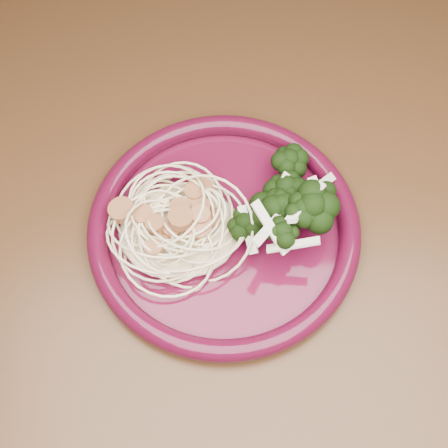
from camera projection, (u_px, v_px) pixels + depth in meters
dining_table at (222, 216)px, 0.77m from camera, size 1.20×0.80×0.75m
dinner_plate at (224, 228)px, 0.64m from camera, size 0.28×0.28×0.02m
spaghetti_pile at (179, 227)px, 0.63m from camera, size 0.13×0.11×0.03m
scallop_cluster at (177, 210)px, 0.60m from camera, size 0.13×0.13×0.04m
broccoli_pile at (280, 215)px, 0.62m from camera, size 0.09×0.15×0.05m
onion_garnish at (282, 199)px, 0.59m from camera, size 0.07×0.10×0.05m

